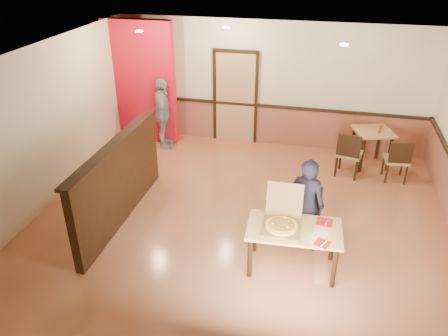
# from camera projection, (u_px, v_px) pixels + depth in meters

# --- Properties ---
(floor) EXTENTS (7.00, 7.00, 0.00)m
(floor) POSITION_uv_depth(u_px,v_px,m) (239.00, 226.00, 7.39)
(floor) COLOR #B76D47
(floor) RESTS_ON ground
(ceiling) EXTENTS (7.00, 7.00, 0.00)m
(ceiling) POSITION_uv_depth(u_px,v_px,m) (242.00, 61.00, 6.07)
(ceiling) COLOR black
(ceiling) RESTS_ON wall_back
(wall_back) EXTENTS (7.00, 0.00, 7.00)m
(wall_back) POSITION_uv_depth(u_px,v_px,m) (271.00, 85.00, 9.74)
(wall_back) COLOR beige
(wall_back) RESTS_ON floor
(wall_left) EXTENTS (0.00, 7.00, 7.00)m
(wall_left) POSITION_uv_depth(u_px,v_px,m) (39.00, 131.00, 7.44)
(wall_left) COLOR beige
(wall_left) RESTS_ON floor
(wainscot_back) EXTENTS (7.00, 0.04, 0.90)m
(wainscot_back) POSITION_uv_depth(u_px,v_px,m) (269.00, 125.00, 10.16)
(wainscot_back) COLOR brown
(wainscot_back) RESTS_ON floor
(chair_rail_back) EXTENTS (7.00, 0.06, 0.06)m
(chair_rail_back) POSITION_uv_depth(u_px,v_px,m) (270.00, 106.00, 9.92)
(chair_rail_back) COLOR black
(chair_rail_back) RESTS_ON wall_back
(back_door) EXTENTS (0.90, 0.06, 2.10)m
(back_door) POSITION_uv_depth(u_px,v_px,m) (235.00, 98.00, 10.03)
(back_door) COLOR tan
(back_door) RESTS_ON wall_back
(booth_partition) EXTENTS (0.20, 3.10, 1.44)m
(booth_partition) POSITION_uv_depth(u_px,v_px,m) (120.00, 180.00, 7.28)
(booth_partition) COLOR black
(booth_partition) RESTS_ON floor
(red_accent_panel) EXTENTS (1.60, 0.20, 2.78)m
(red_accent_panel) POSITION_uv_depth(u_px,v_px,m) (141.00, 83.00, 9.90)
(red_accent_panel) COLOR red
(red_accent_panel) RESTS_ON floor
(spot_a) EXTENTS (0.14, 0.14, 0.02)m
(spot_a) POSITION_uv_depth(u_px,v_px,m) (139.00, 31.00, 8.10)
(spot_a) COLOR #FFEBB2
(spot_a) RESTS_ON ceiling
(spot_b) EXTENTS (0.14, 0.14, 0.02)m
(spot_b) POSITION_uv_depth(u_px,v_px,m) (226.00, 28.00, 8.39)
(spot_b) COLOR #FFEBB2
(spot_b) RESTS_ON ceiling
(spot_c) EXTENTS (0.14, 0.14, 0.02)m
(spot_c) POSITION_uv_depth(u_px,v_px,m) (344.00, 45.00, 7.09)
(spot_c) COLOR #FFEBB2
(spot_c) RESTS_ON ceiling
(main_table) EXTENTS (1.36, 0.82, 0.71)m
(main_table) POSITION_uv_depth(u_px,v_px,m) (294.00, 234.00, 6.18)
(main_table) COLOR #AE8849
(main_table) RESTS_ON floor
(diner_chair) EXTENTS (0.49, 0.49, 0.93)m
(diner_chair) POSITION_uv_depth(u_px,v_px,m) (305.00, 213.00, 6.84)
(diner_chair) COLOR olive
(diner_chair) RESTS_ON floor
(side_chair_left) EXTENTS (0.57, 0.57, 0.96)m
(side_chair_left) POSITION_uv_depth(u_px,v_px,m) (349.00, 153.00, 8.69)
(side_chair_left) COLOR olive
(side_chair_left) RESTS_ON floor
(side_chair_right) EXTENTS (0.48, 0.48, 0.89)m
(side_chair_right) POSITION_uv_depth(u_px,v_px,m) (397.00, 159.00, 8.52)
(side_chair_right) COLOR olive
(side_chair_right) RESTS_ON floor
(side_table) EXTENTS (0.93, 0.93, 0.79)m
(side_table) POSITION_uv_depth(u_px,v_px,m) (372.00, 138.00, 9.09)
(side_table) COLOR #AE8849
(side_table) RESTS_ON floor
(diner) EXTENTS (0.61, 0.47, 1.51)m
(diner) POSITION_uv_depth(u_px,v_px,m) (306.00, 204.00, 6.59)
(diner) COLOR black
(diner) RESTS_ON floor
(passerby) EXTENTS (0.69, 1.03, 1.62)m
(passerby) POSITION_uv_depth(u_px,v_px,m) (163.00, 114.00, 9.81)
(passerby) COLOR gray
(passerby) RESTS_ON floor
(pizza_box) EXTENTS (0.53, 0.62, 0.55)m
(pizza_box) POSITION_uv_depth(u_px,v_px,m) (282.00, 222.00, 6.13)
(pizza_box) COLOR brown
(pizza_box) RESTS_ON main_table
(pizza) EXTENTS (0.47, 0.47, 0.03)m
(pizza) POSITION_uv_depth(u_px,v_px,m) (282.00, 226.00, 6.09)
(pizza) COLOR #E7B654
(pizza) RESTS_ON pizza_box
(napkin_near) EXTENTS (0.25, 0.25, 0.01)m
(napkin_near) POSITION_uv_depth(u_px,v_px,m) (322.00, 243.00, 5.82)
(napkin_near) COLOR red
(napkin_near) RESTS_ON main_table
(napkin_far) EXTENTS (0.25, 0.25, 0.01)m
(napkin_far) POSITION_uv_depth(u_px,v_px,m) (325.00, 222.00, 6.25)
(napkin_far) COLOR red
(napkin_far) RESTS_ON main_table
(condiment) EXTENTS (0.07, 0.07, 0.17)m
(condiment) POSITION_uv_depth(u_px,v_px,m) (380.00, 129.00, 8.86)
(condiment) COLOR maroon
(condiment) RESTS_ON side_table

